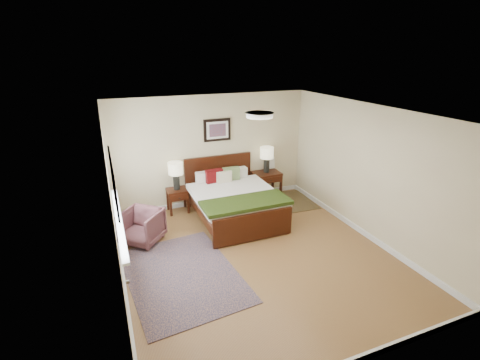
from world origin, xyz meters
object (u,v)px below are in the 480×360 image
(bed, at_px, (233,196))
(lamp_left, at_px, (176,171))
(nightstand_right, at_px, (266,182))
(rug_persian, at_px, (182,275))
(nightstand_left, at_px, (178,195))
(lamp_right, at_px, (267,155))
(armchair, at_px, (141,227))

(bed, height_order, lamp_left, lamp_left)
(bed, bearing_deg, nightstand_right, 33.98)
(bed, height_order, rug_persian, bed)
(nightstand_right, bearing_deg, rug_persian, -138.29)
(nightstand_left, xyz_separation_m, lamp_left, (-0.00, 0.02, 0.54))
(lamp_right, bearing_deg, lamp_left, 180.00)
(lamp_left, bearing_deg, nightstand_left, -90.00)
(nightstand_left, relative_size, nightstand_right, 0.81)
(nightstand_left, distance_m, lamp_left, 0.54)
(bed, relative_size, nightstand_left, 3.91)
(nightstand_left, bearing_deg, nightstand_right, 0.12)
(lamp_right, distance_m, armchair, 3.34)
(lamp_left, bearing_deg, nightstand_right, -0.39)
(lamp_left, height_order, lamp_right, lamp_right)
(lamp_right, relative_size, rug_persian, 0.26)
(lamp_left, bearing_deg, bed, -37.55)
(armchair, bearing_deg, nightstand_right, 58.79)
(nightstand_left, bearing_deg, armchair, -131.34)
(lamp_right, bearing_deg, armchair, -161.09)
(armchair, xyz_separation_m, rug_persian, (0.45, -1.30, -0.31))
(nightstand_left, distance_m, armchair, 1.38)
(lamp_right, height_order, rug_persian, lamp_right)
(lamp_right, relative_size, armchair, 0.88)
(bed, distance_m, armchair, 1.96)
(rug_persian, bearing_deg, nightstand_right, 36.55)
(nightstand_right, relative_size, lamp_left, 1.06)
(lamp_left, height_order, rug_persian, lamp_left)
(bed, height_order, nightstand_right, bed)
(bed, xyz_separation_m, rug_persian, (-1.48, -1.57, -0.51))
(lamp_left, bearing_deg, rug_persian, -101.06)
(nightstand_left, xyz_separation_m, rug_persian, (-0.46, -2.34, -0.40))
(lamp_right, distance_m, rug_persian, 3.68)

